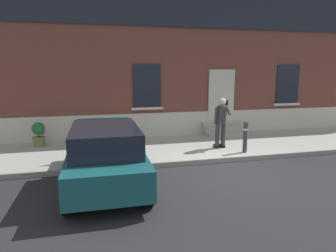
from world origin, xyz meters
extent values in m
plane|color=#232326|center=(0.00, 0.00, 0.00)|extent=(80.00, 80.00, 0.00)
cube|color=#99968E|center=(0.00, 2.80, 0.07)|extent=(24.00, 3.60, 0.15)
cube|color=gray|center=(0.00, 0.94, 0.07)|extent=(24.00, 0.12, 0.15)
cube|color=brown|center=(0.00, 5.30, 3.75)|extent=(24.00, 1.40, 7.50)
cube|color=#BCB7A8|center=(0.00, 4.58, 0.55)|extent=(24.00, 0.08, 1.10)
cube|color=#1E472D|center=(1.78, 4.57, 1.68)|extent=(1.00, 0.08, 2.10)
cube|color=#BCB7A8|center=(1.78, 4.55, 1.73)|extent=(1.16, 0.06, 2.24)
cube|color=black|center=(-1.42, 4.57, 2.20)|extent=(1.10, 0.06, 1.70)
cube|color=#BCB7A8|center=(-1.42, 4.54, 1.30)|extent=(1.30, 0.12, 0.10)
cube|color=black|center=(4.98, 4.57, 2.20)|extent=(1.10, 0.06, 1.70)
cube|color=#BCB7A8|center=(4.98, 4.54, 1.30)|extent=(1.30, 0.12, 0.10)
cube|color=black|center=(0.00, 4.57, 5.20)|extent=(16.80, 0.06, 1.40)
cube|color=#9E998E|center=(1.78, 3.80, 0.23)|extent=(1.73, 0.32, 0.16)
cube|color=#9E998E|center=(1.78, 4.12, 0.31)|extent=(1.73, 0.32, 0.32)
cube|color=#9E998E|center=(1.78, 4.44, 0.39)|extent=(1.73, 0.32, 0.48)
cube|color=#165156|center=(-3.30, -0.11, 0.62)|extent=(1.79, 4.02, 0.64)
cube|color=black|center=(-3.30, -0.26, 1.22)|extent=(1.56, 2.41, 0.56)
cube|color=black|center=(-3.28, 1.91, 0.40)|extent=(1.66, 0.12, 0.20)
cube|color=yellow|center=(-3.28, 1.91, 0.58)|extent=(0.52, 0.02, 0.12)
cube|color=#B21414|center=(-4.03, 1.91, 0.84)|extent=(0.16, 0.04, 0.18)
cube|color=#B21414|center=(-2.52, 1.90, 0.84)|extent=(0.16, 0.04, 0.18)
cube|color=#165156|center=(-3.28, 1.64, 1.12)|extent=(1.49, 0.07, 0.60)
cylinder|color=black|center=(-4.11, -1.50, 0.30)|extent=(0.21, 0.60, 0.60)
cylinder|color=black|center=(-2.52, -1.51, 0.30)|extent=(0.21, 0.60, 0.60)
cylinder|color=black|center=(-4.08, 1.30, 0.30)|extent=(0.21, 0.60, 0.60)
cylinder|color=black|center=(-2.49, 1.29, 0.30)|extent=(0.21, 0.60, 0.60)
cylinder|color=#333338|center=(1.24, 1.35, 0.62)|extent=(0.14, 0.14, 0.95)
sphere|color=#333338|center=(1.24, 1.35, 1.12)|extent=(0.15, 0.15, 0.15)
cylinder|color=silver|center=(1.24, 1.35, 0.92)|extent=(0.15, 0.15, 0.06)
cylinder|color=#2D2D33|center=(0.59, 2.11, 0.60)|extent=(0.15, 0.15, 0.82)
cube|color=black|center=(0.59, 2.17, 0.20)|extent=(0.12, 0.28, 0.10)
cylinder|color=#2D2D33|center=(0.81, 2.11, 0.60)|extent=(0.15, 0.15, 0.82)
cube|color=black|center=(0.81, 2.17, 0.20)|extent=(0.12, 0.28, 0.10)
cylinder|color=#2D2D33|center=(0.70, 2.06, 1.32)|extent=(0.34, 0.43, 0.66)
sphere|color=tan|center=(0.70, 1.99, 1.76)|extent=(0.22, 0.22, 0.22)
sphere|color=silver|center=(0.70, 1.99, 1.79)|extent=(0.21, 0.21, 0.21)
cylinder|color=#2D2D33|center=(0.48, 2.02, 1.30)|extent=(0.09, 0.17, 0.57)
cylinder|color=#2D2D33|center=(0.90, 2.02, 1.52)|extent=(0.09, 0.42, 0.41)
cube|color=black|center=(0.85, 1.97, 1.74)|extent=(0.07, 0.02, 0.15)
cylinder|color=#606B38|center=(-5.46, 3.87, 0.32)|extent=(0.40, 0.40, 0.34)
cylinder|color=#606B38|center=(-5.46, 3.87, 0.46)|extent=(0.44, 0.44, 0.05)
cylinder|color=#47331E|center=(-5.46, 3.87, 0.61)|extent=(0.04, 0.04, 0.24)
sphere|color=#1E5628|center=(-5.46, 3.87, 0.79)|extent=(0.44, 0.44, 0.44)
sphere|color=#1E5628|center=(-5.36, 3.82, 0.69)|extent=(0.24, 0.24, 0.24)
cylinder|color=#2D2D30|center=(-3.28, 3.89, 0.32)|extent=(0.40, 0.40, 0.34)
cylinder|color=#2D2D30|center=(-3.28, 3.89, 0.46)|extent=(0.44, 0.44, 0.05)
cylinder|color=#47331E|center=(-3.28, 3.89, 0.61)|extent=(0.04, 0.04, 0.24)
sphere|color=#387F33|center=(-3.28, 3.89, 0.79)|extent=(0.44, 0.44, 0.44)
sphere|color=#387F33|center=(-3.18, 3.84, 0.69)|extent=(0.24, 0.24, 0.24)
camera|label=1|loc=(-3.53, -7.37, 2.80)|focal=32.23mm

